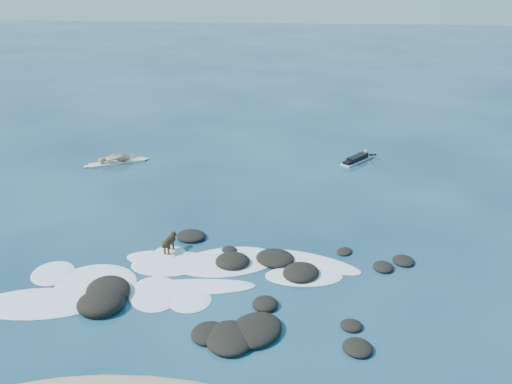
# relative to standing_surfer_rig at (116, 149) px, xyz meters

# --- Properties ---
(ground) EXTENTS (160.00, 160.00, 0.00)m
(ground) POSITION_rel_standing_surfer_rig_xyz_m (6.10, -9.24, -0.74)
(ground) COLOR #0A2642
(ground) RESTS_ON ground
(reef_rocks) EXTENTS (10.56, 7.33, 0.62)m
(reef_rocks) POSITION_rel_standing_surfer_rig_xyz_m (7.00, -11.57, -0.63)
(reef_rocks) COLOR black
(reef_rocks) RESTS_ON ground
(breaking_foam) EXTENTS (11.81, 5.84, 0.12)m
(breaking_foam) POSITION_rel_standing_surfer_rig_xyz_m (5.38, -10.54, -0.73)
(breaking_foam) COLOR white
(breaking_foam) RESTS_ON ground
(standing_surfer_rig) EXTENTS (3.00, 1.88, 1.87)m
(standing_surfer_rig) POSITION_rel_standing_surfer_rig_xyz_m (0.00, 0.00, 0.00)
(standing_surfer_rig) COLOR beige
(standing_surfer_rig) RESTS_ON ground
(paddling_surfer_rig) EXTENTS (1.87, 2.25, 0.44)m
(paddling_surfer_rig) POSITION_rel_standing_surfer_rig_xyz_m (12.03, 1.62, -0.59)
(paddling_surfer_rig) COLOR silver
(paddling_surfer_rig) RESTS_ON ground
(dog) EXTENTS (0.41, 1.07, 0.68)m
(dog) POSITION_rel_standing_surfer_rig_xyz_m (4.97, -8.95, -0.28)
(dog) COLOR black
(dog) RESTS_ON ground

